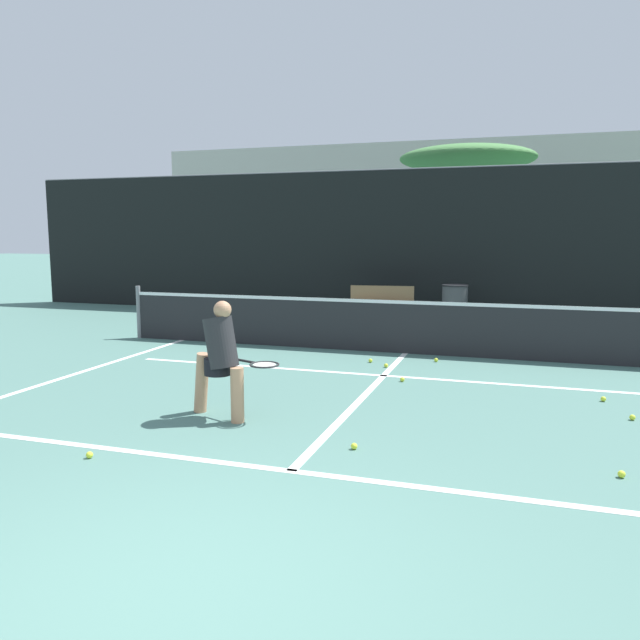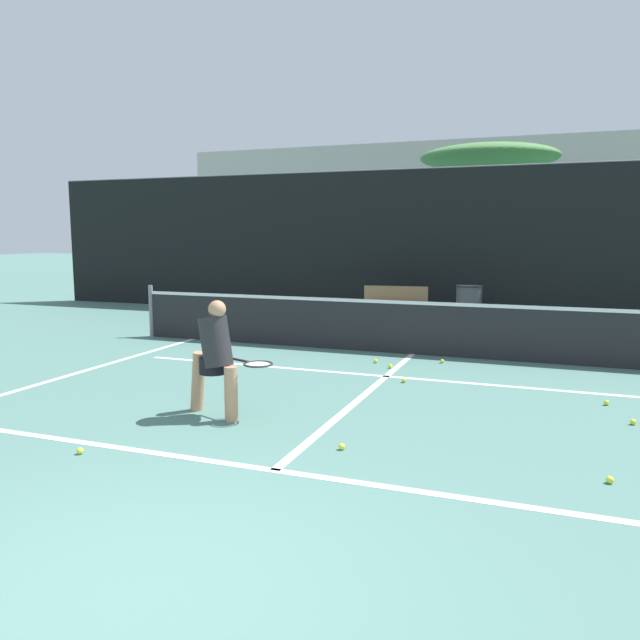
{
  "view_description": "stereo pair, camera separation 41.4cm",
  "coord_description": "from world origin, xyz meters",
  "px_view_note": "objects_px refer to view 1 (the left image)",
  "views": [
    {
      "loc": [
        1.9,
        -3.0,
        2.13
      ],
      "look_at": [
        -0.7,
        5.07,
        0.95
      ],
      "focal_mm": 35.0,
      "sensor_mm": 36.0,
      "label": 1
    },
    {
      "loc": [
        2.29,
        -2.86,
        2.13
      ],
      "look_at": [
        -0.7,
        5.07,
        0.95
      ],
      "focal_mm": 35.0,
      "sensor_mm": 36.0,
      "label": 2
    }
  ],
  "objects_px": {
    "courtside_bench": "(382,302)",
    "parked_car": "(307,283)",
    "player_practicing": "(221,356)",
    "trash_bin": "(455,304)"
  },
  "relations": [
    {
      "from": "player_practicing",
      "to": "parked_car",
      "type": "bearing_deg",
      "value": 126.33
    },
    {
      "from": "trash_bin",
      "to": "parked_car",
      "type": "bearing_deg",
      "value": 142.71
    },
    {
      "from": "player_practicing",
      "to": "parked_car",
      "type": "height_order",
      "value": "player_practicing"
    },
    {
      "from": "courtside_bench",
      "to": "player_practicing",
      "type": "bearing_deg",
      "value": -97.57
    },
    {
      "from": "trash_bin",
      "to": "parked_car",
      "type": "relative_size",
      "value": 0.22
    },
    {
      "from": "courtside_bench",
      "to": "parked_car",
      "type": "xyz_separation_m",
      "value": [
        -3.23,
        3.84,
        0.1
      ]
    },
    {
      "from": "courtside_bench",
      "to": "parked_car",
      "type": "height_order",
      "value": "parked_car"
    },
    {
      "from": "player_practicing",
      "to": "trash_bin",
      "type": "height_order",
      "value": "player_practicing"
    },
    {
      "from": "trash_bin",
      "to": "parked_car",
      "type": "xyz_separation_m",
      "value": [
        -4.97,
        3.78,
        0.1
      ]
    },
    {
      "from": "player_practicing",
      "to": "trash_bin",
      "type": "relative_size",
      "value": 1.47
    }
  ]
}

